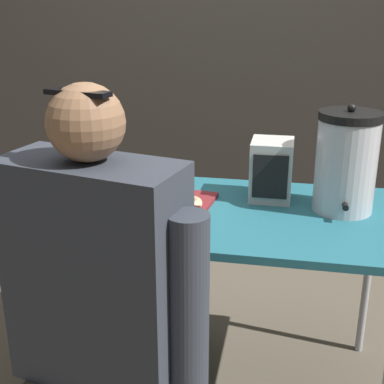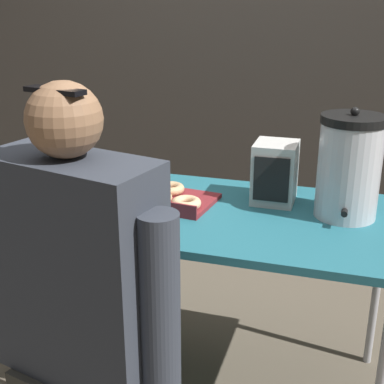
{
  "view_description": "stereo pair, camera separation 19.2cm",
  "coord_description": "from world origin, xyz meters",
  "px_view_note": "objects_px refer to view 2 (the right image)",
  "views": [
    {
      "loc": [
        0.27,
        -1.77,
        1.46
      ],
      "look_at": [
        -0.07,
        0.0,
        0.8
      ],
      "focal_mm": 50.0,
      "sensor_mm": 36.0,
      "label": 1
    },
    {
      "loc": [
        0.45,
        -1.72,
        1.46
      ],
      "look_at": [
        -0.07,
        0.0,
        0.8
      ],
      "focal_mm": 50.0,
      "sensor_mm": 36.0,
      "label": 2
    }
  ],
  "objects_px": {
    "cell_phone": "(47,217)",
    "person_seated": "(81,325)",
    "space_heater": "(275,173)",
    "donut_box": "(147,194)",
    "coffee_urn": "(349,167)"
  },
  "relations": [
    {
      "from": "donut_box",
      "to": "coffee_urn",
      "type": "bearing_deg",
      "value": 10.74
    },
    {
      "from": "space_heater",
      "to": "person_seated",
      "type": "bearing_deg",
      "value": -118.99
    },
    {
      "from": "coffee_urn",
      "to": "person_seated",
      "type": "height_order",
      "value": "person_seated"
    },
    {
      "from": "cell_phone",
      "to": "person_seated",
      "type": "height_order",
      "value": "person_seated"
    },
    {
      "from": "donut_box",
      "to": "cell_phone",
      "type": "height_order",
      "value": "donut_box"
    },
    {
      "from": "coffee_urn",
      "to": "cell_phone",
      "type": "bearing_deg",
      "value": -161.39
    },
    {
      "from": "donut_box",
      "to": "space_heater",
      "type": "height_order",
      "value": "space_heater"
    },
    {
      "from": "coffee_urn",
      "to": "donut_box",
      "type": "bearing_deg",
      "value": -175.88
    },
    {
      "from": "donut_box",
      "to": "person_seated",
      "type": "relative_size",
      "value": 0.39
    },
    {
      "from": "donut_box",
      "to": "cell_phone",
      "type": "distance_m",
      "value": 0.38
    },
    {
      "from": "coffee_urn",
      "to": "space_heater",
      "type": "height_order",
      "value": "coffee_urn"
    },
    {
      "from": "donut_box",
      "to": "coffee_urn",
      "type": "distance_m",
      "value": 0.73
    },
    {
      "from": "coffee_urn",
      "to": "space_heater",
      "type": "xyz_separation_m",
      "value": [
        -0.26,
        0.07,
        -0.07
      ]
    },
    {
      "from": "space_heater",
      "to": "cell_phone",
      "type": "bearing_deg",
      "value": -150.97
    },
    {
      "from": "donut_box",
      "to": "space_heater",
      "type": "bearing_deg",
      "value": 21.48
    }
  ]
}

